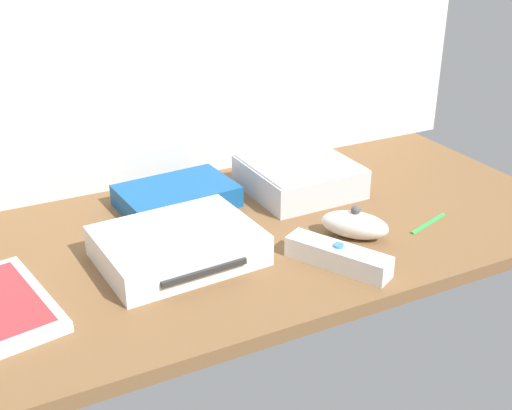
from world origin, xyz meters
TOP-DOWN VIEW (x-y plane):
  - ground_plane at (0.00, 0.00)cm, footprint 100.00×48.00cm
  - game_console at (-13.72, -3.33)cm, footprint 21.97×17.51cm
  - mini_computer at (13.02, 9.40)cm, footprint 17.26×17.26cm
  - network_router at (-7.62, 13.21)cm, footprint 18.85×13.34cm
  - remote_wand at (4.82, -14.83)cm, footprint 10.13×14.76cm
  - remote_nunchuk at (11.65, -8.87)cm, footprint 9.93×10.40cm
  - stylus_pen at (24.16, -10.59)cm, footprint 8.76×3.51cm

SIDE VIEW (x-z plane):
  - ground_plane at x=0.00cm, z-range -2.00..0.00cm
  - stylus_pen at x=24.16cm, z-range 0.00..0.70cm
  - remote_wand at x=4.82cm, z-range -0.19..3.21cm
  - network_router at x=-7.62cm, z-range 0.00..3.40cm
  - remote_nunchuk at x=11.65cm, z-range -0.51..4.59cm
  - game_console at x=-13.72cm, z-range 0.00..4.40cm
  - mini_computer at x=13.02cm, z-range -0.01..5.29cm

